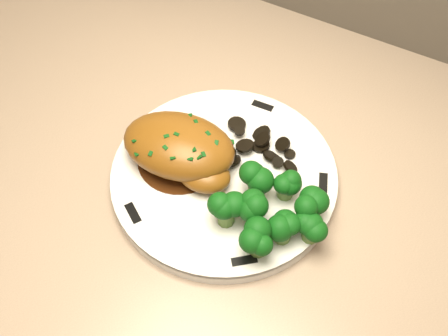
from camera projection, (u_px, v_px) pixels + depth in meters
The scene contains 10 objects.
plate at pixel (224, 177), 0.67m from camera, with size 0.27×0.27×0.02m, color silver.
rim_accent_0 at pixel (323, 183), 0.66m from camera, with size 0.03×0.01×0.00m, color black.
rim_accent_1 at pixel (263, 106), 0.73m from camera, with size 0.03×0.01×0.00m, color black.
rim_accent_2 at pixel (157, 121), 0.71m from camera, with size 0.03×0.01×0.00m, color black.
rim_accent_3 at pixel (133, 213), 0.63m from camera, with size 0.03×0.01×0.00m, color black.
rim_accent_4 at pixel (244, 261), 0.60m from camera, with size 0.03×0.01×0.00m, color black.
gravy_pool at pixel (180, 159), 0.68m from camera, with size 0.10×0.10×0.00m, color #3A1B0A.
chicken_breast at pixel (182, 149), 0.65m from camera, with size 0.15×0.11×0.05m.
mushroom_pile at pixel (256, 154), 0.68m from camera, with size 0.09×0.07×0.02m.
broccoli_florets at pixel (273, 209), 0.61m from camera, with size 0.12×0.11×0.04m.
Camera 1 is at (-0.60, 1.31, 1.38)m, focal length 45.00 mm.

